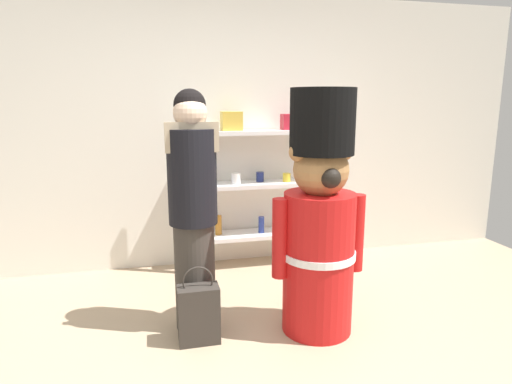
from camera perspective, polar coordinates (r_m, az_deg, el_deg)
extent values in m
cube|color=silver|center=(4.35, -5.04, 7.67)|extent=(6.40, 0.12, 2.60)
cube|color=white|center=(4.02, -7.64, 0.70)|extent=(0.05, 0.05, 1.69)
cube|color=white|center=(4.33, 9.32, 1.45)|extent=(0.05, 0.05, 1.69)
cube|color=white|center=(4.31, -8.06, 1.44)|extent=(0.05, 0.05, 1.69)
cube|color=white|center=(4.60, 7.88, 2.10)|extent=(0.05, 0.05, 1.69)
cube|color=white|center=(4.40, 0.63, -5.48)|extent=(1.27, 0.30, 0.04)
cube|color=white|center=(4.28, 0.65, 1.02)|extent=(1.27, 0.30, 0.04)
cube|color=white|center=(4.21, 0.66, 7.80)|extent=(1.27, 0.30, 0.04)
cylinder|color=blue|center=(4.14, -6.08, 1.62)|extent=(0.08, 0.08, 0.11)
cylinder|color=white|center=(4.18, -2.63, 1.76)|extent=(0.09, 0.09, 0.10)
cylinder|color=navy|center=(4.30, 0.53, 1.99)|extent=(0.08, 0.08, 0.10)
cylinder|color=yellow|center=(4.31, 4.01, 1.91)|extent=(0.08, 0.08, 0.08)
cylinder|color=red|center=(4.44, 6.94, 2.22)|extent=(0.09, 0.09, 0.10)
cylinder|color=#B27226|center=(4.31, -4.92, -4.30)|extent=(0.07, 0.07, 0.19)
cylinder|color=navy|center=(4.35, 0.70, -4.27)|extent=(0.06, 0.06, 0.16)
cylinder|color=silver|center=(4.49, 5.89, -3.81)|extent=(0.07, 0.07, 0.17)
cube|color=gold|center=(4.15, -3.22, 9.21)|extent=(0.19, 0.15, 0.18)
cube|color=#B21E2D|center=(4.29, 4.42, 9.10)|extent=(0.16, 0.13, 0.15)
cylinder|color=red|center=(3.13, 8.09, -9.11)|extent=(0.49, 0.49, 1.00)
cylinder|color=white|center=(3.10, 8.12, -7.93)|extent=(0.51, 0.51, 0.05)
sphere|color=#A87645|center=(2.96, 8.45, 2.89)|extent=(0.38, 0.38, 0.38)
sphere|color=#A87645|center=(2.89, 5.57, 5.18)|extent=(0.13, 0.13, 0.13)
sphere|color=#A87645|center=(3.01, 11.35, 5.27)|extent=(0.13, 0.13, 0.13)
cylinder|color=black|center=(2.93, 8.64, 9.07)|extent=(0.43, 0.43, 0.43)
cylinder|color=red|center=(2.97, 3.15, -6.04)|extent=(0.11, 0.11, 0.55)
cylinder|color=red|center=(3.17, 12.91, -5.18)|extent=(0.11, 0.11, 0.55)
sphere|color=black|center=(2.81, 9.71, 1.80)|extent=(0.13, 0.13, 0.13)
cylinder|color=#38332D|center=(3.20, -7.93, -10.70)|extent=(0.29, 0.29, 0.78)
cylinder|color=black|center=(3.01, -8.31, 1.97)|extent=(0.34, 0.34, 0.65)
sphere|color=beige|center=(2.97, -8.56, 10.13)|extent=(0.23, 0.23, 0.23)
cube|color=tan|center=(2.91, -8.34, 7.06)|extent=(0.35, 0.04, 0.20)
sphere|color=black|center=(2.98, -8.62, 11.12)|extent=(0.22, 0.22, 0.22)
cube|color=#332D28|center=(3.08, -7.46, -15.52)|extent=(0.28, 0.16, 0.40)
torus|color=#332D28|center=(2.98, -7.58, -11.44)|extent=(0.21, 0.01, 0.21)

